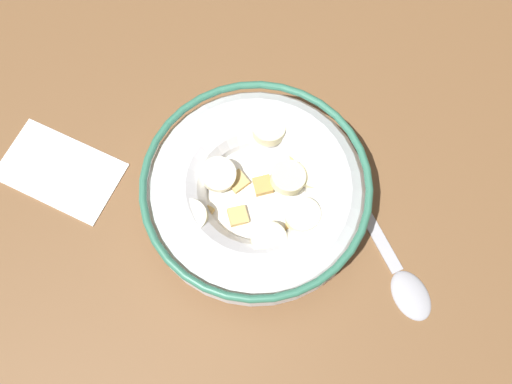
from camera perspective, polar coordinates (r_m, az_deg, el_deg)
ground_plane at (r=45.91cm, az=0.00°, el=-1.59°), size 119.61×119.61×2.00cm
cereal_bowl at (r=42.37cm, az=0.02°, el=-0.12°), size 17.70×17.70×5.11cm
spoon at (r=44.74cm, az=14.73°, el=-7.84°), size 15.33×6.30×0.80cm
folded_napkin at (r=48.72cm, az=-20.10°, el=2.16°), size 11.67×9.48×0.30cm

